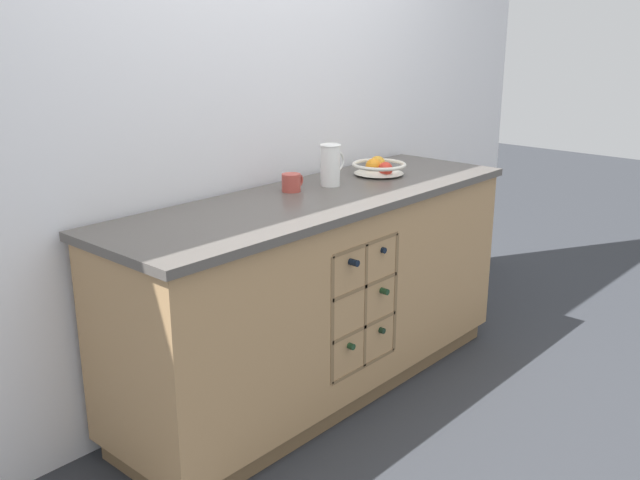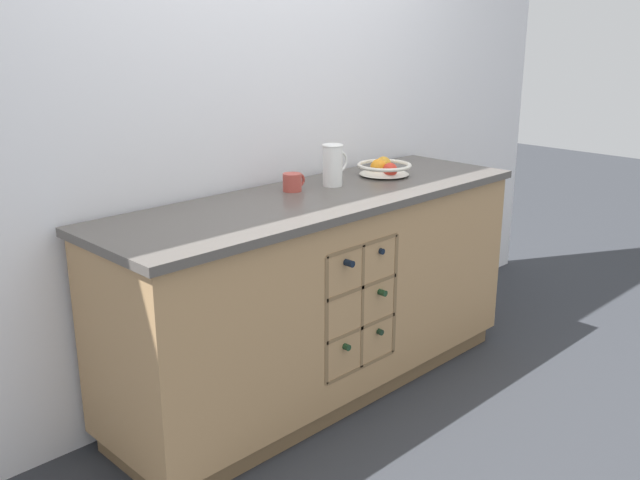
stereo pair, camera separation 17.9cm
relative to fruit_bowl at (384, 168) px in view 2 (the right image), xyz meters
The scene contains 6 objects.
ground_plane 1.10m from the fruit_bowl, behind, with size 14.00×14.00×0.00m, color #2D3035.
back_wall 0.66m from the fruit_bowl, 148.82° to the left, with size 4.46×0.06×2.55m, color white.
kitchen_island 0.71m from the fruit_bowl, behind, with size 2.10×0.65×0.94m.
fruit_bowl is the anchor object (origin of this frame).
white_pitcher 0.34m from the fruit_bowl, behind, with size 0.14×0.10×0.19m.
ceramic_mug 0.54m from the fruit_bowl, behind, with size 0.12×0.08×0.08m.
Camera 2 is at (-2.13, -2.14, 1.66)m, focal length 40.00 mm.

